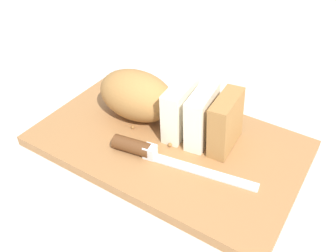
{
  "coord_description": "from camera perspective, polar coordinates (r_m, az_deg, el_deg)",
  "views": [
    {
      "loc": [
        0.27,
        -0.41,
        0.44
      ],
      "look_at": [
        0.0,
        0.0,
        0.05
      ],
      "focal_mm": 38.63,
      "sensor_mm": 36.0,
      "label": 1
    }
  ],
  "objects": [
    {
      "name": "crumb_near_loaf",
      "position": [
        0.63,
        0.32,
        -2.99
      ],
      "size": [
        0.01,
        0.01,
        0.01
      ],
      "primitive_type": "sphere",
      "color": "#996633",
      "rests_on": "cutting_board"
    },
    {
      "name": "cutting_board",
      "position": [
        0.66,
        0.0,
        -2.69
      ],
      "size": [
        0.48,
        0.29,
        0.02
      ],
      "primitive_type": "cube",
      "rotation": [
        0.0,
        0.0,
        0.02
      ],
      "color": "#9E6B3D",
      "rests_on": "ground_plane"
    },
    {
      "name": "bread_loaf",
      "position": [
        0.65,
        -1.18,
        3.63
      ],
      "size": [
        0.28,
        0.12,
        0.1
      ],
      "rotation": [
        0.0,
        0.0,
        0.1
      ],
      "color": "#A8753D",
      "rests_on": "cutting_board"
    },
    {
      "name": "bread_knife",
      "position": [
        0.61,
        -3.62,
        -3.88
      ],
      "size": [
        0.25,
        0.07,
        0.03
      ],
      "rotation": [
        0.0,
        0.0,
        0.18
      ],
      "color": "silver",
      "rests_on": "cutting_board"
    },
    {
      "name": "crumb_near_knife",
      "position": [
        0.67,
        -5.59,
        -0.2
      ],
      "size": [
        0.01,
        0.01,
        0.01
      ],
      "primitive_type": "sphere",
      "color": "#996633",
      "rests_on": "cutting_board"
    },
    {
      "name": "ground_plane",
      "position": [
        0.66,
        0.0,
        -3.3
      ],
      "size": [
        3.0,
        3.0,
        0.0
      ],
      "primitive_type": "plane",
      "color": "beige"
    }
  ]
}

